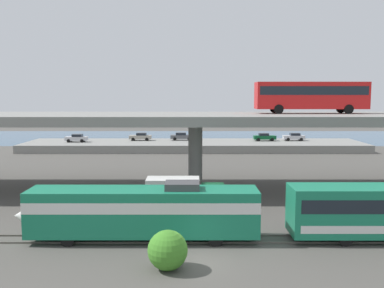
% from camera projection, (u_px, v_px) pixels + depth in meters
% --- Properties ---
extents(ground_plane, '(260.00, 260.00, 0.00)m').
position_uv_depth(ground_plane, '(197.00, 261.00, 26.48)').
color(ground_plane, '#4C4944').
extents(rail_strip_near, '(110.00, 0.12, 0.12)m').
position_uv_depth(rail_strip_near, '(196.00, 243.00, 29.68)').
color(rail_strip_near, '#59544C').
rests_on(rail_strip_near, ground_plane).
extents(rail_strip_far, '(110.00, 0.12, 0.12)m').
position_uv_depth(rail_strip_far, '(196.00, 235.00, 31.21)').
color(rail_strip_far, '#59544C').
rests_on(rail_strip_far, ground_plane).
extents(train_locomotive, '(17.23, 3.04, 4.18)m').
position_uv_depth(train_locomotive, '(131.00, 210.00, 30.19)').
color(train_locomotive, '#197A56').
rests_on(train_locomotive, ground_plane).
extents(highway_overpass, '(96.00, 12.65, 8.25)m').
position_uv_depth(highway_overpass, '(194.00, 120.00, 45.48)').
color(highway_overpass, gray).
rests_on(highway_overpass, ground_plane).
extents(transit_bus_on_overpass, '(12.00, 2.68, 3.40)m').
position_uv_depth(transit_bus_on_overpass, '(310.00, 94.00, 46.49)').
color(transit_bus_on_overpass, red).
rests_on(transit_bus_on_overpass, highway_overpass).
extents(service_truck_west, '(6.80, 2.46, 3.04)m').
position_uv_depth(service_truck_west, '(182.00, 194.00, 37.41)').
color(service_truck_west, '#0C4C26').
rests_on(service_truck_west, ground_plane).
extents(pier_parking_lot, '(63.28, 12.86, 1.43)m').
position_uv_depth(pier_parking_lot, '(193.00, 146.00, 81.04)').
color(pier_parking_lot, gray).
rests_on(pier_parking_lot, ground_plane).
extents(parked_car_0, '(4.02, 1.98, 1.50)m').
position_uv_depth(parked_car_0, '(76.00, 138.00, 80.41)').
color(parked_car_0, '#B7B7BC').
rests_on(parked_car_0, pier_parking_lot).
extents(parked_car_1, '(4.49, 1.93, 1.50)m').
position_uv_depth(parked_car_1, '(181.00, 136.00, 83.79)').
color(parked_car_1, '#515459').
rests_on(parked_car_1, pier_parking_lot).
extents(parked_car_2, '(4.25, 1.93, 1.50)m').
position_uv_depth(parked_car_2, '(140.00, 137.00, 83.18)').
color(parked_car_2, '#9E998C').
rests_on(parked_car_2, pier_parking_lot).
extents(parked_car_3, '(4.08, 1.84, 1.50)m').
position_uv_depth(parked_car_3, '(293.00, 137.00, 82.83)').
color(parked_car_3, '#B7B7BC').
rests_on(parked_car_3, pier_parking_lot).
extents(parked_car_4, '(4.25, 1.84, 1.50)m').
position_uv_depth(parked_car_4, '(263.00, 137.00, 82.54)').
color(parked_car_4, '#0C4C26').
rests_on(parked_car_4, pier_parking_lot).
extents(harbor_water, '(140.00, 36.00, 0.01)m').
position_uv_depth(harbor_water, '(193.00, 137.00, 103.97)').
color(harbor_water, '#385B7A').
rests_on(harbor_water, ground_plane).
extents(shrub_right, '(2.38, 2.38, 2.38)m').
position_uv_depth(shrub_right, '(167.00, 250.00, 25.11)').
color(shrub_right, '#3F8427').
rests_on(shrub_right, ground_plane).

